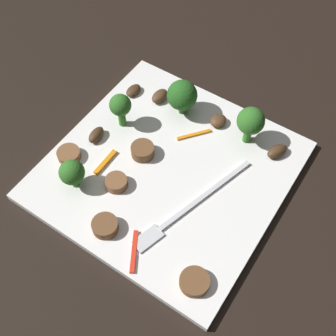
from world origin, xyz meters
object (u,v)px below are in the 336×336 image
at_px(fork, 186,209).
at_px(pepper_strip_3, 105,162).
at_px(broccoli_floret_2, 72,173).
at_px(pepper_strip_1, 134,251).
at_px(sausage_slice_3, 141,153).
at_px(broccoli_floret_1, 182,95).
at_px(sausage_slice_1, 194,282).
at_px(broccoli_floret_3, 120,106).
at_px(sausage_slice_0, 116,183).
at_px(plate, 168,170).
at_px(mushroom_2, 277,151).
at_px(sausage_slice_2, 69,154).
at_px(mushroom_3, 133,90).
at_px(broccoli_floret_0, 251,122).
at_px(sausage_slice_4, 105,226).
at_px(mushroom_1, 218,121).
at_px(pepper_strip_0, 192,134).
at_px(mushroom_0, 96,135).
at_px(mushroom_4, 160,96).

distance_m(fork, pepper_strip_3, 0.12).
distance_m(broccoli_floret_2, pepper_strip_1, 0.12).
relative_size(sausage_slice_3, pepper_strip_3, 0.72).
xyz_separation_m(broccoli_floret_1, sausage_slice_1, (0.20, 0.14, -0.03)).
relative_size(broccoli_floret_3, pepper_strip_3, 1.26).
distance_m(sausage_slice_0, sausage_slice_3, 0.05).
distance_m(plate, mushroom_2, 0.14).
relative_size(sausage_slice_2, mushroom_3, 1.15).
height_order(broccoli_floret_0, sausage_slice_1, broccoli_floret_0).
bearing_deg(pepper_strip_1, sausage_slice_4, -96.90).
distance_m(broccoli_floret_1, broccoli_floret_2, 0.18).
bearing_deg(broccoli_floret_2, broccoli_floret_0, 141.23).
bearing_deg(broccoli_floret_3, sausage_slice_3, 60.10).
bearing_deg(broccoli_floret_3, broccoli_floret_1, 138.40).
bearing_deg(pepper_strip_1, broccoli_floret_3, -139.22).
bearing_deg(broccoli_floret_2, mushroom_2, 133.86).
height_order(plate, mushroom_2, mushroom_2).
distance_m(mushroom_3, pepper_strip_1, 0.24).
xyz_separation_m(fork, mushroom_1, (-0.14, -0.04, 0.00)).
bearing_deg(sausage_slice_4, pepper_strip_0, 176.33).
bearing_deg(mushroom_1, mushroom_3, -82.35).
bearing_deg(broccoli_floret_1, sausage_slice_1, 35.83).
bearing_deg(broccoli_floret_2, broccoli_floret_3, -174.78).
xyz_separation_m(plate, broccoli_floret_3, (-0.03, -0.09, 0.04)).
bearing_deg(mushroom_2, plate, -47.73).
bearing_deg(mushroom_2, sausage_slice_3, -55.46).
relative_size(broccoli_floret_1, sausage_slice_2, 1.82).
relative_size(plate, mushroom_1, 11.92).
xyz_separation_m(broccoli_floret_1, broccoli_floret_3, (0.06, -0.05, 0.00)).
bearing_deg(broccoli_floret_1, mushroom_3, -84.33).
bearing_deg(sausage_slice_0, pepper_strip_1, 49.54).
relative_size(mushroom_0, mushroom_2, 0.94).
xyz_separation_m(sausage_slice_0, mushroom_2, (-0.15, 0.14, 0.00)).
xyz_separation_m(broccoli_floret_2, mushroom_1, (-0.18, 0.10, -0.02)).
relative_size(broccoli_floret_1, sausage_slice_3, 1.80).
bearing_deg(sausage_slice_1, pepper_strip_1, -84.75).
bearing_deg(broccoli_floret_1, pepper_strip_3, -15.29).
bearing_deg(plate, pepper_strip_0, -177.64).
distance_m(broccoli_floret_2, pepper_strip_3, 0.05).
distance_m(sausage_slice_3, pepper_strip_0, 0.08).
height_order(sausage_slice_0, mushroom_2, mushroom_2).
height_order(fork, sausage_slice_1, sausage_slice_1).
distance_m(broccoli_floret_0, sausage_slice_1, 0.21).
xyz_separation_m(broccoli_floret_3, mushroom_3, (-0.05, -0.02, -0.03)).
relative_size(sausage_slice_2, mushroom_1, 1.24).
bearing_deg(pepper_strip_1, sausage_slice_3, -147.90).
relative_size(sausage_slice_0, sausage_slice_4, 0.90).
relative_size(mushroom_0, mushroom_4, 0.98).
bearing_deg(sausage_slice_0, broccoli_floret_2, -57.34).
xyz_separation_m(broccoli_floret_2, pepper_strip_3, (-0.05, 0.01, -0.02)).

